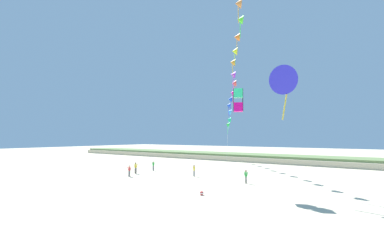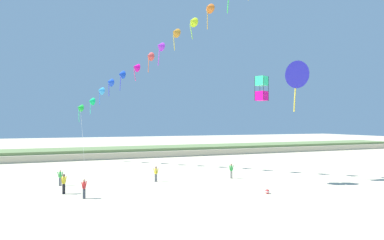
% 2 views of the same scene
% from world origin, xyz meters
% --- Properties ---
extents(ground_plane, '(240.00, 240.00, 0.00)m').
position_xyz_m(ground_plane, '(0.00, 0.00, 0.00)').
color(ground_plane, beige).
extents(dune_ridge, '(120.00, 9.55, 1.47)m').
position_xyz_m(dune_ridge, '(0.00, 39.94, 0.73)').
color(dune_ridge, beige).
rests_on(dune_ridge, ground).
extents(person_near_left, '(0.52, 0.20, 1.50)m').
position_xyz_m(person_near_left, '(-10.27, 14.41, 0.86)').
color(person_near_left, '#474C56').
rests_on(person_near_left, ground).
extents(person_near_right, '(0.54, 0.21, 1.54)m').
position_xyz_m(person_near_right, '(6.32, 12.20, 0.89)').
color(person_near_right, gray).
rests_on(person_near_right, ground).
extents(person_mid_center, '(0.50, 0.32, 1.53)m').
position_xyz_m(person_mid_center, '(-1.54, 13.14, 0.88)').
color(person_mid_center, '#474C56').
rests_on(person_mid_center, ground).
extents(person_far_left, '(0.47, 0.37, 1.50)m').
position_xyz_m(person_far_left, '(-8.69, 8.10, 0.87)').
color(person_far_left, '#474C56').
rests_on(person_far_left, ground).
extents(person_far_right, '(0.50, 0.42, 1.64)m').
position_xyz_m(person_far_right, '(-10.07, 10.50, 0.95)').
color(person_far_right, black).
rests_on(person_far_right, ground).
extents(kite_banner_string, '(20.18, 34.27, 24.80)m').
position_xyz_m(kite_banner_string, '(2.28, 17.97, 16.16)').
color(kite_banner_string, green).
extents(large_kite_low_lead, '(1.28, 1.28, 2.29)m').
position_xyz_m(large_kite_low_lead, '(7.34, 8.12, 9.04)').
color(large_kite_low_lead, '#E50B85').
extents(large_kite_mid_trail, '(2.90, 1.66, 5.24)m').
position_xyz_m(large_kite_mid_trail, '(11.80, 8.85, 10.70)').
color(large_kite_mid_trail, '#2F2CD2').
extents(beach_ball, '(0.36, 0.36, 0.36)m').
position_xyz_m(beach_ball, '(5.34, 4.35, 0.18)').
color(beach_ball, red).
rests_on(beach_ball, ground).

